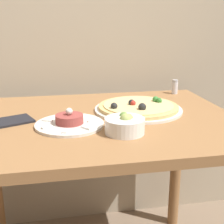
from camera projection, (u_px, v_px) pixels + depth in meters
The scene contains 6 objects.
dining_table at pixel (99, 147), 1.25m from camera, with size 1.09×0.81×0.79m.
pizza_plate at pixel (138, 108), 1.31m from camera, with size 0.37×0.37×0.05m.
tartare_plate at pixel (70, 122), 1.13m from camera, with size 0.25×0.25×0.07m.
small_bowl at pixel (125, 125), 1.05m from camera, with size 0.14×0.14×0.07m.
napkin at pixel (8, 122), 1.16m from camera, with size 0.21×0.17×0.01m.
salt_shaker at pixel (175, 87), 1.59m from camera, with size 0.03×0.03×0.07m.
Camera 1 is at (-0.16, -0.74, 1.17)m, focal length 50.00 mm.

